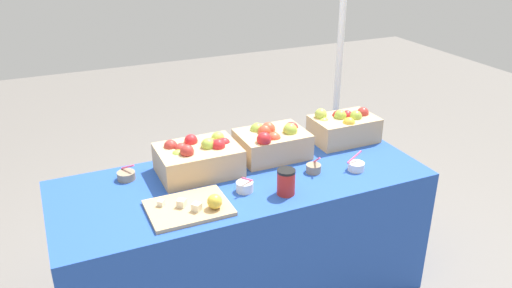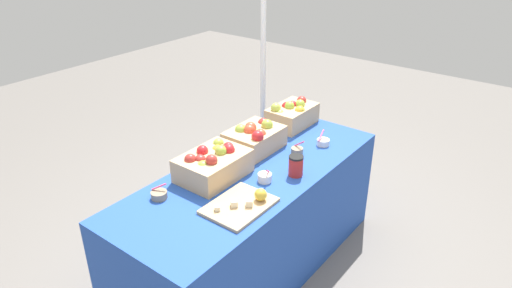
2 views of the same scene
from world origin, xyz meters
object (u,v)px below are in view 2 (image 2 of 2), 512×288
object	(u,v)px
sample_bowl_far	(297,151)
tent_pole	(263,78)
apple_crate_left	(292,114)
cutting_board_front	(242,204)
sample_bowl_mid	(265,177)
apple_crate_middle	(254,137)
sample_bowl_near	(323,142)
apple_crate_right	(213,164)
coffee_cup	(296,166)
sample_bowl_extra	(159,195)

from	to	relation	value
sample_bowl_far	tent_pole	size ratio (longest dim) A/B	0.05
apple_crate_left	cutting_board_front	bearing A→B (deg)	-160.06
apple_crate_left	sample_bowl_far	bearing A→B (deg)	-141.95
cutting_board_front	sample_bowl_mid	bearing A→B (deg)	12.04
apple_crate_middle	tent_pole	bearing A→B (deg)	32.91
apple_crate_middle	sample_bowl_mid	bearing A→B (deg)	-133.91
sample_bowl_near	sample_bowl_far	world-z (taller)	sample_bowl_far
apple_crate_right	coffee_cup	size ratio (longest dim) A/B	3.21
apple_crate_left	sample_bowl_extra	world-z (taller)	apple_crate_left
cutting_board_front	tent_pole	xyz separation A→B (m)	(1.29, 0.82, 0.20)
sample_bowl_near	tent_pole	xyz separation A→B (m)	(0.38, 0.79, 0.19)
sample_bowl_extra	apple_crate_left	bearing A→B (deg)	-1.63
apple_crate_middle	sample_bowl_extra	world-z (taller)	apple_crate_middle
apple_crate_right	sample_bowl_near	distance (m)	0.82
sample_bowl_far	sample_bowl_extra	distance (m)	0.96
sample_bowl_extra	tent_pole	xyz separation A→B (m)	(1.50, 0.40, 0.19)
apple_crate_middle	sample_bowl_near	distance (m)	0.47
apple_crate_left	cutting_board_front	world-z (taller)	apple_crate_left
sample_bowl_near	apple_crate_middle	bearing A→B (deg)	134.63
apple_crate_right	sample_bowl_near	size ratio (longest dim) A/B	4.04
apple_crate_right	tent_pole	distance (m)	1.24
apple_crate_left	apple_crate_middle	bearing A→B (deg)	-177.58
apple_crate_middle	sample_bowl_extra	bearing A→B (deg)	175.93
sample_bowl_near	coffee_cup	bearing A→B (deg)	-171.03
sample_bowl_mid	sample_bowl_extra	world-z (taller)	sample_bowl_mid
sample_bowl_mid	tent_pole	distance (m)	1.27
tent_pole	sample_bowl_extra	bearing A→B (deg)	-164.96
sample_bowl_mid	coffee_cup	size ratio (longest dim) A/B	0.77
apple_crate_right	tent_pole	xyz separation A→B (m)	(1.14, 0.48, 0.13)
apple_crate_left	tent_pole	distance (m)	0.51
apple_crate_left	sample_bowl_mid	size ratio (longest dim) A/B	3.79
sample_bowl_extra	coffee_cup	size ratio (longest dim) A/B	0.72
sample_bowl_extra	sample_bowl_far	bearing A→B (deg)	-19.50
apple_crate_left	coffee_cup	xyz separation A→B (m)	(-0.60, -0.43, -0.02)
coffee_cup	sample_bowl_mid	bearing A→B (deg)	148.50
tent_pole	coffee_cup	bearing A→B (deg)	-133.79
sample_bowl_mid	tent_pole	bearing A→B (deg)	37.27
apple_crate_left	sample_bowl_far	size ratio (longest dim) A/B	3.60
apple_crate_right	coffee_cup	bearing A→B (deg)	-51.09
coffee_cup	tent_pole	world-z (taller)	tent_pole
apple_crate_middle	sample_bowl_near	bearing A→B (deg)	-45.37
apple_crate_right	apple_crate_left	bearing A→B (deg)	2.74
sample_bowl_near	coffee_cup	size ratio (longest dim) A/B	0.79
tent_pole	sample_bowl_mid	bearing A→B (deg)	-142.73
sample_bowl_mid	apple_crate_middle	bearing A→B (deg)	46.09
cutting_board_front	sample_bowl_mid	xyz separation A→B (m)	(0.29, 0.06, 0.01)
apple_crate_right	cutting_board_front	xyz separation A→B (m)	(-0.15, -0.34, -0.07)
apple_crate_right	sample_bowl_extra	world-z (taller)	apple_crate_right
sample_bowl_near	sample_bowl_mid	size ratio (longest dim) A/B	1.04
apple_crate_middle	tent_pole	xyz separation A→B (m)	(0.71, 0.46, 0.13)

